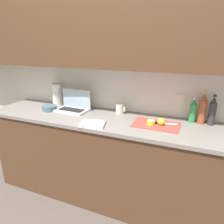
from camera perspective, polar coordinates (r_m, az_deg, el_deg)
The scene contains 15 objects.
ground_plane at distance 2.50m, azimuth -2.63°, elevation -22.25°, with size 12.00×12.00×0.00m, color #564C47.
wall_back at distance 2.10m, azimuth -0.59°, elevation 16.50°, with size 5.20×0.38×2.60m.
counter_unit at distance 2.23m, azimuth -3.22°, elevation -12.75°, with size 2.51×0.60×0.94m.
laptop at distance 2.26m, azimuth -10.93°, elevation 1.81°, with size 0.37×0.23×0.23m.
cutting_board at distance 1.88m, azimuth 12.44°, elevation -3.53°, with size 0.42×0.27×0.01m, color #D1473D.
knife at distance 1.89m, azimuth 12.71°, elevation -2.99°, with size 0.27×0.11×0.02m.
lemon_half_cut at distance 1.85m, azimuth 11.04°, elevation -2.92°, with size 0.07×0.07×0.04m.
lemon_whole_beside at distance 1.85m, azimuth 13.82°, elevation -2.66°, with size 0.07×0.07×0.07m.
bottle_green_soda at distance 2.01m, azimuth 22.09°, elevation 0.22°, with size 0.06×0.06×0.24m.
bottle_oil_tall at distance 2.00m, azimuth 24.46°, elevation 0.80°, with size 0.07×0.07×0.31m.
bottle_water_clear at distance 2.01m, azimuth 26.76°, elevation 0.20°, with size 0.06×0.06×0.28m.
measuring_cup at distance 2.12m, azimuth 2.24°, elevation 0.94°, with size 0.10×0.08×0.10m.
bowl_white at distance 2.34m, azimuth -17.37°, elevation 1.12°, with size 0.16×0.16×0.05m.
paper_towel_roll at distance 2.51m, azimuth -15.33°, elevation 4.91°, with size 0.12×0.12×0.26m.
dish_towel at distance 1.83m, azimuth -5.58°, elevation -3.43°, with size 0.22×0.16×0.02m, color white.
Camera 1 is at (0.80, -1.71, 1.64)m, focal length 32.00 mm.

